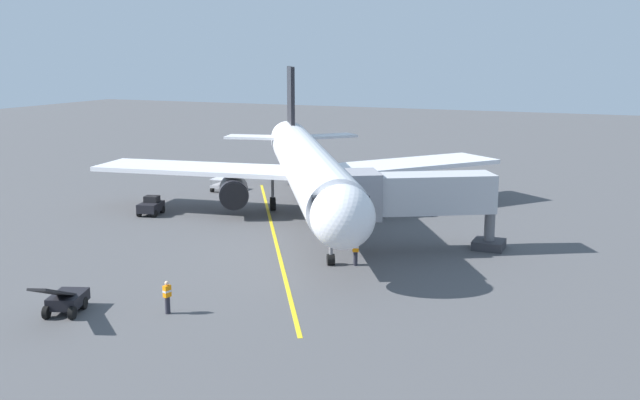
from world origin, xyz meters
name	(u,v)px	position (x,y,z in m)	size (l,w,h in m)	color
ground_plane	(320,211)	(0.00, 0.00, 0.00)	(220.00, 220.00, 0.00)	#4C4C4F
apron_lead_in_line	(274,234)	(-0.02, 8.46, 0.01)	(0.24, 40.00, 0.01)	yellow
airplane	(307,167)	(0.13, 2.22, 4.00)	(30.83, 36.52, 11.50)	white
jet_bridge	(408,196)	(-10.18, 9.27, 3.76)	(10.80, 7.73, 5.40)	#B7B7BC
ground_crew_marshaller	(167,297)	(-2.55, 25.38, 0.89)	(0.34, 0.45, 1.71)	#23232D
ground_crew_wing_walker	(356,252)	(-8.24, 13.65, 0.89)	(0.47, 0.39, 1.71)	#23232D
tug_near_nose	(151,206)	(11.99, 6.59, 0.70)	(2.00, 2.57, 1.50)	black
belt_loader_portside	(66,299)	(2.22, 27.33, 0.71)	(2.68, 4.71, 2.32)	black
baggage_cart_starboard_side	(223,184)	(11.99, -4.78, 0.66)	(1.62, 2.64, 1.27)	#9E9EA3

